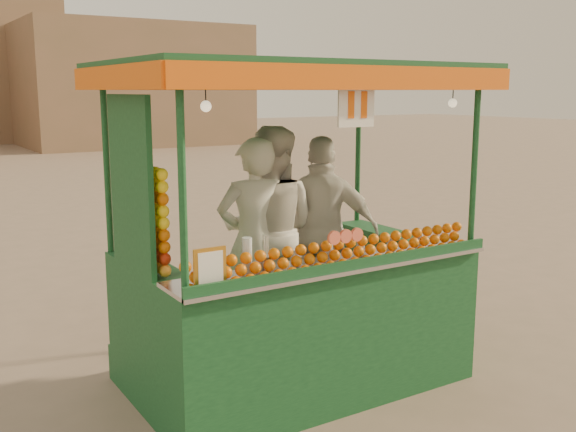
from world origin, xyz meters
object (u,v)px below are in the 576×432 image
juice_cart (292,287)px  vendor_left (254,241)px  vendor_right (323,232)px  vendor_middle (269,230)px

juice_cart → vendor_left: (-0.12, 0.38, 0.30)m
vendor_left → vendor_right: 0.68m
vendor_right → juice_cart: bearing=69.8°
vendor_middle → juice_cart: bearing=118.8°
juice_cart → vendor_right: size_ratio=1.68×
vendor_left → vendor_right: vendor_left is taller
juice_cart → vendor_left: 0.50m
vendor_left → vendor_middle: size_ratio=0.96×
juice_cart → vendor_left: bearing=108.0°
vendor_left → vendor_right: (0.68, 0.02, -0.01)m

